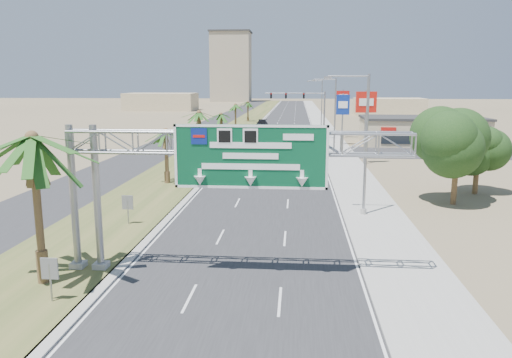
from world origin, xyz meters
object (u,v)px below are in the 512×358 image
Objects in this scene: sign_gantry at (219,154)px; car_mid_lane at (274,149)px; palm_near at (32,139)px; store_building at (422,131)px; pole_sign_red_far at (343,100)px; pole_sign_blue at (343,107)px; car_right_lane at (315,139)px; signal_mast at (312,110)px; car_far at (262,124)px; pole_sign_red_near at (366,106)px; car_left_lane at (256,155)px.

sign_gantry is 43.49m from car_mid_lane.
palm_near reaches higher than sign_gantry.
sign_gantry is at bearing -112.36° from store_building.
pole_sign_blue is at bearing -94.88° from pole_sign_red_far.
store_building reaches higher than car_right_lane.
signal_mast reaches higher than car_right_lane.
sign_gantry reaches higher than car_right_lane.
signal_mast is 24.30m from car_far.
pole_sign_blue reaches higher than car_mid_lane.
pole_sign_red_near is 18.38m from pole_sign_blue.
car_left_lane is at bearing -117.73° from car_right_lane.
car_right_lane is 22.23m from pole_sign_red_near.
car_left_lane is 0.48× the size of pole_sign_red_near.
pole_sign_red_near reaches higher than car_far.
pole_sign_red_far is at bearing 22.36° from signal_mast.
car_far is (-10.06, 21.75, -4.03)m from signal_mast.
car_right_lane is 10.95m from pole_sign_red_far.
pole_sign_blue is at bearing 44.38° from car_mid_lane.
car_mid_lane is 15.53m from pole_sign_blue.
palm_near reaches higher than signal_mast.
car_right_lane is at bearing -69.14° from car_far.
signal_mast is 7.04m from car_right_lane.
car_left_lane is 0.73× the size of car_far.
signal_mast is 26.23m from car_left_lane.
store_building is 30.77m from car_left_lane.
signal_mast is at bearing -65.07° from car_far.
signal_mast reaches higher than sign_gantry.
palm_near is 1.01× the size of pole_sign_red_far.
pole_sign_blue is at bearing 56.09° from car_left_lane.
sign_gantry is at bearing -102.18° from car_right_lane.
signal_mast is 1.83× the size of car_far.
sign_gantry reaches higher than store_building.
car_left_lane is at bearing -115.27° from pole_sign_red_far.
palm_near is 0.97× the size of pole_sign_red_near.
pole_sign_red_near is at bearing -78.51° from signal_mast.
pole_sign_red_far is (-0.13, 28.60, -0.21)m from pole_sign_red_near.
pole_sign_red_near is (19.75, 37.53, -0.17)m from palm_near.
car_far is (4.31, 85.72, -6.11)m from palm_near.
signal_mast is 9.27m from pole_sign_blue.
store_building is 23.93m from pole_sign_red_near.
car_far is at bearing 92.62° from sign_gantry.
car_mid_lane is (1.90, 5.90, 0.03)m from car_left_lane.
store_building is at bearing 39.23° from car_left_lane.
sign_gantry is 3.39× the size of car_right_lane.
pole_sign_red_far reaches higher than car_mid_lane.
car_mid_lane reaches higher than car_right_lane.
signal_mast is at bearing 74.70° from car_left_lane.
pole_sign_red_near is (10.95, -7.55, 6.03)m from car_mid_lane.
palm_near is at bearing -166.68° from sign_gantry.
car_right_lane is 0.63× the size of pole_sign_blue.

